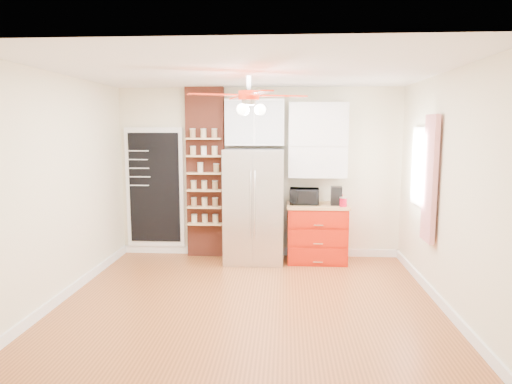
# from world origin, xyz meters

# --- Properties ---
(floor) EXTENTS (4.50, 4.50, 0.00)m
(floor) POSITION_xyz_m (0.00, 0.00, 0.00)
(floor) COLOR #9B5427
(floor) RESTS_ON ground
(ceiling) EXTENTS (4.50, 4.50, 0.00)m
(ceiling) POSITION_xyz_m (0.00, 0.00, 2.70)
(ceiling) COLOR white
(ceiling) RESTS_ON wall_back
(wall_back) EXTENTS (4.50, 0.02, 2.70)m
(wall_back) POSITION_xyz_m (0.00, 2.00, 1.35)
(wall_back) COLOR beige
(wall_back) RESTS_ON floor
(wall_front) EXTENTS (4.50, 0.02, 2.70)m
(wall_front) POSITION_xyz_m (0.00, -2.00, 1.35)
(wall_front) COLOR beige
(wall_front) RESTS_ON floor
(wall_left) EXTENTS (0.02, 4.00, 2.70)m
(wall_left) POSITION_xyz_m (-2.25, 0.00, 1.35)
(wall_left) COLOR beige
(wall_left) RESTS_ON floor
(wall_right) EXTENTS (0.02, 4.00, 2.70)m
(wall_right) POSITION_xyz_m (2.25, 0.00, 1.35)
(wall_right) COLOR beige
(wall_right) RESTS_ON floor
(chalkboard) EXTENTS (0.95, 0.05, 1.95)m
(chalkboard) POSITION_xyz_m (-1.70, 1.96, 1.10)
(chalkboard) COLOR white
(chalkboard) RESTS_ON wall_back
(brick_pillar) EXTENTS (0.60, 0.16, 2.70)m
(brick_pillar) POSITION_xyz_m (-0.85, 1.92, 1.35)
(brick_pillar) COLOR brown
(brick_pillar) RESTS_ON floor
(fridge) EXTENTS (0.90, 0.70, 1.75)m
(fridge) POSITION_xyz_m (-0.05, 1.63, 0.88)
(fridge) COLOR silver
(fridge) RESTS_ON floor
(upper_glass_cabinet) EXTENTS (0.90, 0.35, 0.70)m
(upper_glass_cabinet) POSITION_xyz_m (-0.05, 1.82, 2.15)
(upper_glass_cabinet) COLOR white
(upper_glass_cabinet) RESTS_ON wall_back
(red_cabinet) EXTENTS (0.94, 0.64, 0.90)m
(red_cabinet) POSITION_xyz_m (0.92, 1.68, 0.45)
(red_cabinet) COLOR #B11807
(red_cabinet) RESTS_ON floor
(upper_shelf_unit) EXTENTS (0.90, 0.30, 1.15)m
(upper_shelf_unit) POSITION_xyz_m (0.92, 1.85, 1.88)
(upper_shelf_unit) COLOR white
(upper_shelf_unit) RESTS_ON wall_back
(window) EXTENTS (0.04, 0.75, 1.05)m
(window) POSITION_xyz_m (2.23, 0.90, 1.55)
(window) COLOR white
(window) RESTS_ON wall_right
(curtain) EXTENTS (0.06, 0.40, 1.55)m
(curtain) POSITION_xyz_m (2.18, 0.35, 1.45)
(curtain) COLOR red
(curtain) RESTS_ON wall_right
(ceiling_fan) EXTENTS (1.40, 1.40, 0.44)m
(ceiling_fan) POSITION_xyz_m (0.00, 0.00, 2.42)
(ceiling_fan) COLOR silver
(ceiling_fan) RESTS_ON ceiling
(toaster_oven) EXTENTS (0.46, 0.32, 0.25)m
(toaster_oven) POSITION_xyz_m (0.72, 1.69, 1.02)
(toaster_oven) COLOR black
(toaster_oven) RESTS_ON red_cabinet
(coffee_maker) EXTENTS (0.18, 0.19, 0.28)m
(coffee_maker) POSITION_xyz_m (1.20, 1.65, 1.04)
(coffee_maker) COLOR black
(coffee_maker) RESTS_ON red_cabinet
(canister_left) EXTENTS (0.14, 0.14, 0.13)m
(canister_left) POSITION_xyz_m (1.29, 1.50, 0.96)
(canister_left) COLOR #B10920
(canister_left) RESTS_ON red_cabinet
(canister_right) EXTENTS (0.13, 0.13, 0.16)m
(canister_right) POSITION_xyz_m (1.26, 1.75, 0.98)
(canister_right) COLOR red
(canister_right) RESTS_ON red_cabinet
(pantry_jar_oats) EXTENTS (0.11, 0.11, 0.15)m
(pantry_jar_oats) POSITION_xyz_m (-0.90, 1.76, 1.45)
(pantry_jar_oats) COLOR #C7B598
(pantry_jar_oats) RESTS_ON brick_pillar
(pantry_jar_beans) EXTENTS (0.11, 0.11, 0.13)m
(pantry_jar_beans) POSITION_xyz_m (-0.65, 1.78, 1.44)
(pantry_jar_beans) COLOR #94754B
(pantry_jar_beans) RESTS_ON brick_pillar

